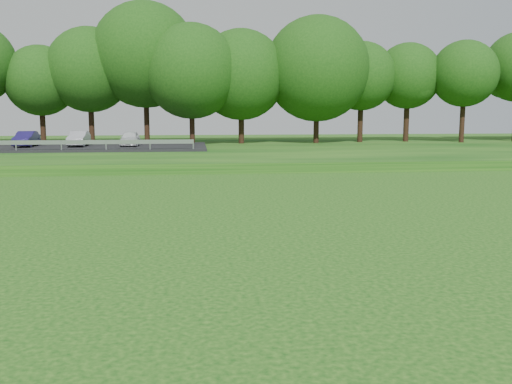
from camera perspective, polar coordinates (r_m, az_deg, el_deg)
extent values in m
cube|color=#0B3C0D|center=(49.32, 9.04, 4.24)|extent=(130.00, 30.00, 0.60)
cube|color=gray|center=(36.08, 14.89, 2.18)|extent=(130.00, 1.60, 0.04)
cube|color=black|center=(47.82, -19.63, 4.21)|extent=(24.00, 9.00, 0.18)
imported|color=navy|center=(48.28, -21.98, 4.95)|extent=(1.27, 3.64, 1.20)
imported|color=#A3A4AB|center=(47.37, -17.30, 5.12)|extent=(1.27, 3.64, 1.20)
imported|color=white|center=(46.77, -12.47, 5.26)|extent=(1.42, 3.52, 1.20)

